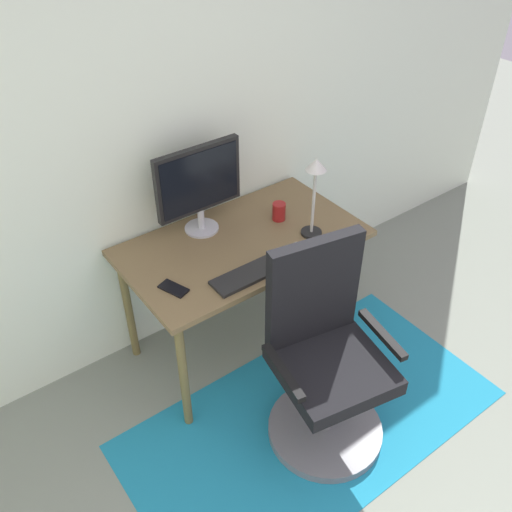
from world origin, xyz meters
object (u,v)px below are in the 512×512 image
monitor (199,183)px  desk_lamp (315,182)px  desk (243,252)px  office_chair (324,369)px  computer_mouse (301,248)px  coffee_cup (279,211)px  keyboard (253,272)px  cell_phone (174,288)px

monitor → desk_lamp: bearing=-40.6°
desk → office_chair: bearing=-92.8°
computer_mouse → desk: bearing=127.3°
monitor → office_chair: size_ratio=0.45×
coffee_cup → desk_lamp: size_ratio=0.22×
computer_mouse → desk_lamp: 0.33m
keyboard → cell_phone: size_ratio=3.07×
cell_phone → desk_lamp: size_ratio=0.32×
keyboard → computer_mouse: bearing=1.2°
office_chair → desk: bearing=98.1°
desk → office_chair: office_chair is taller
desk → coffee_cup: bearing=9.3°
desk → computer_mouse: bearing=-52.7°
desk → computer_mouse: (0.19, -0.24, 0.10)m
cell_phone → computer_mouse: bearing=-30.2°
computer_mouse → office_chair: (-0.22, -0.46, -0.33)m
computer_mouse → monitor: bearing=123.5°
computer_mouse → keyboard: bearing=-178.8°
keyboard → office_chair: (0.08, -0.45, -0.33)m
keyboard → office_chair: bearing=-79.6°
computer_mouse → cell_phone: 0.68m
monitor → office_chair: bearing=-84.9°
computer_mouse → office_chair: size_ratio=0.10×
desk_lamp → computer_mouse: bearing=-150.0°
monitor → desk_lamp: 0.58m
desk → desk_lamp: 0.53m
cell_phone → office_chair: 0.80m
desk → keyboard: 0.29m
desk → cell_phone: (-0.48, -0.12, 0.08)m
desk → monitor: 0.43m
cell_phone → office_chair: (0.44, -0.58, -0.32)m
desk → keyboard: size_ratio=2.90×
office_chair → computer_mouse: bearing=75.1°
keyboard → desk_lamp: (0.44, 0.09, 0.30)m
monitor → desk: bearing=-61.5°
monitor → keyboard: monitor is taller
coffee_cup → desk_lamp: 0.34m
desk → office_chair: (-0.03, -0.70, -0.24)m
keyboard → coffee_cup: coffee_cup is taller
monitor → cell_phone: monitor is taller
desk_lamp → cell_phone: bearing=177.0°
monitor → coffee_cup: (0.39, -0.17, -0.23)m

